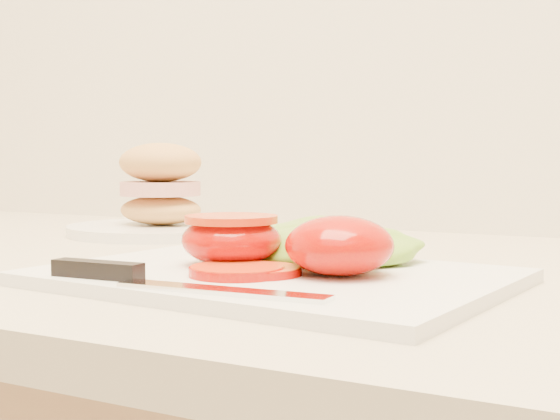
% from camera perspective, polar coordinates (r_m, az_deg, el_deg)
% --- Properties ---
extents(cutting_board, '(0.35, 0.27, 0.01)m').
position_cam_1_polar(cutting_board, '(0.59, -0.47, -4.92)').
color(cutting_board, silver).
rests_on(cutting_board, counter).
extents(tomato_half_dome, '(0.08, 0.08, 0.04)m').
position_cam_1_polar(tomato_half_dome, '(0.56, 4.37, -2.60)').
color(tomato_half_dome, '#BD1701').
rests_on(tomato_half_dome, cutting_board).
extents(tomato_half_cut, '(0.08, 0.08, 0.04)m').
position_cam_1_polar(tomato_half_cut, '(0.61, -3.58, -2.04)').
color(tomato_half_cut, '#BD1701').
rests_on(tomato_half_cut, cutting_board).
extents(tomato_slice_0, '(0.07, 0.07, 0.01)m').
position_cam_1_polar(tomato_slice_0, '(0.56, -3.17, -4.46)').
color(tomato_slice_0, '#D44410').
rests_on(tomato_slice_0, cutting_board).
extents(tomato_slice_1, '(0.06, 0.06, 0.01)m').
position_cam_1_polar(tomato_slice_1, '(0.57, -1.51, -4.47)').
color(tomato_slice_1, '#D44410').
rests_on(tomato_slice_1, cutting_board).
extents(lettuce_leaf_0, '(0.19, 0.18, 0.03)m').
position_cam_1_polar(lettuce_leaf_0, '(0.65, 1.94, -2.29)').
color(lettuce_leaf_0, '#76A82C').
rests_on(lettuce_leaf_0, cutting_board).
extents(lettuce_leaf_1, '(0.14, 0.12, 0.02)m').
position_cam_1_polar(lettuce_leaf_1, '(0.63, 5.39, -2.69)').
color(lettuce_leaf_1, '#76A82C').
rests_on(lettuce_leaf_1, cutting_board).
extents(knife, '(0.22, 0.03, 0.01)m').
position_cam_1_polar(knife, '(0.54, -10.02, -4.87)').
color(knife, silver).
rests_on(knife, cutting_board).
extents(sandwich_plate, '(0.23, 0.23, 0.11)m').
position_cam_1_polar(sandwich_plate, '(0.96, -8.73, 0.58)').
color(sandwich_plate, white).
rests_on(sandwich_plate, counter).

